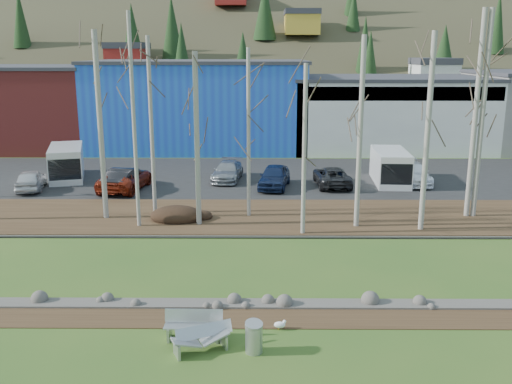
{
  "coord_description": "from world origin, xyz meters",
  "views": [
    {
      "loc": [
        -0.14,
        -16.48,
        9.23
      ],
      "look_at": [
        -0.35,
        10.52,
        2.5
      ],
      "focal_mm": 40.0,
      "sensor_mm": 36.0,
      "label": 1
    }
  ],
  "objects_px": {
    "bench_damaged": "(202,339)",
    "van_white": "(391,167)",
    "litter_bin": "(254,339)",
    "car_1": "(125,178)",
    "car_2": "(125,179)",
    "van_grey": "(66,163)",
    "bench_intact": "(194,325)",
    "car_3": "(228,171)",
    "car_4": "(274,177)",
    "seagull": "(280,324)",
    "car_0": "(31,180)",
    "car_6": "(412,173)",
    "car_5": "(332,176)"
  },
  "relations": [
    {
      "from": "bench_damaged",
      "to": "car_4",
      "type": "distance_m",
      "value": 21.67
    },
    {
      "from": "bench_damaged",
      "to": "car_1",
      "type": "bearing_deg",
      "value": 84.56
    },
    {
      "from": "bench_intact",
      "to": "litter_bin",
      "type": "bearing_deg",
      "value": -22.38
    },
    {
      "from": "litter_bin",
      "to": "car_6",
      "type": "relative_size",
      "value": 0.19
    },
    {
      "from": "car_4",
      "to": "car_6",
      "type": "relative_size",
      "value": 0.93
    },
    {
      "from": "car_5",
      "to": "van_white",
      "type": "height_order",
      "value": "van_white"
    },
    {
      "from": "bench_intact",
      "to": "car_4",
      "type": "distance_m",
      "value": 20.94
    },
    {
      "from": "car_3",
      "to": "van_grey",
      "type": "xyz_separation_m",
      "value": [
        -11.68,
        0.32,
        0.51
      ]
    },
    {
      "from": "car_6",
      "to": "car_2",
      "type": "bearing_deg",
      "value": -173.62
    },
    {
      "from": "bench_intact",
      "to": "car_3",
      "type": "distance_m",
      "value": 22.96
    },
    {
      "from": "car_2",
      "to": "van_grey",
      "type": "xyz_separation_m",
      "value": [
        -5.0,
        3.27,
        0.45
      ]
    },
    {
      "from": "seagull",
      "to": "bench_intact",
      "type": "bearing_deg",
      "value": -178.3
    },
    {
      "from": "car_0",
      "to": "car_2",
      "type": "height_order",
      "value": "car_2"
    },
    {
      "from": "car_4",
      "to": "van_white",
      "type": "distance_m",
      "value": 8.3
    },
    {
      "from": "car_6",
      "to": "van_white",
      "type": "relative_size",
      "value": 0.91
    },
    {
      "from": "bench_damaged",
      "to": "seagull",
      "type": "relative_size",
      "value": 4.07
    },
    {
      "from": "litter_bin",
      "to": "car_4",
      "type": "height_order",
      "value": "car_4"
    },
    {
      "from": "bench_damaged",
      "to": "van_white",
      "type": "distance_m",
      "value": 25.39
    },
    {
      "from": "seagull",
      "to": "car_0",
      "type": "height_order",
      "value": "car_0"
    },
    {
      "from": "litter_bin",
      "to": "car_5",
      "type": "distance_m",
      "value": 22.77
    },
    {
      "from": "litter_bin",
      "to": "car_3",
      "type": "bearing_deg",
      "value": 95.19
    },
    {
      "from": "car_0",
      "to": "seagull",
      "type": "bearing_deg",
      "value": 117.42
    },
    {
      "from": "bench_damaged",
      "to": "car_4",
      "type": "bearing_deg",
      "value": 58.13
    },
    {
      "from": "car_0",
      "to": "van_grey",
      "type": "distance_m",
      "value": 3.63
    },
    {
      "from": "van_white",
      "to": "bench_damaged",
      "type": "bearing_deg",
      "value": -112.35
    },
    {
      "from": "bench_intact",
      "to": "car_0",
      "type": "bearing_deg",
      "value": 124.63
    },
    {
      "from": "bench_intact",
      "to": "seagull",
      "type": "bearing_deg",
      "value": 13.6
    },
    {
      "from": "van_white",
      "to": "car_4",
      "type": "bearing_deg",
      "value": -167.05
    },
    {
      "from": "car_3",
      "to": "van_white",
      "type": "bearing_deg",
      "value": 1.98
    },
    {
      "from": "car_4",
      "to": "bench_intact",
      "type": "bearing_deg",
      "value": -88.77
    },
    {
      "from": "car_2",
      "to": "bench_intact",
      "type": "bearing_deg",
      "value": 116.76
    },
    {
      "from": "van_white",
      "to": "van_grey",
      "type": "height_order",
      "value": "van_grey"
    },
    {
      "from": "car_0",
      "to": "car_1",
      "type": "distance_m",
      "value": 6.33
    },
    {
      "from": "seagull",
      "to": "car_0",
      "type": "xyz_separation_m",
      "value": [
        -16.04,
        19.3,
        0.64
      ]
    },
    {
      "from": "bench_damaged",
      "to": "car_2",
      "type": "xyz_separation_m",
      "value": [
        -7.19,
        20.79,
        0.45
      ]
    },
    {
      "from": "bench_intact",
      "to": "car_3",
      "type": "height_order",
      "value": "car_3"
    },
    {
      "from": "bench_damaged",
      "to": "van_grey",
      "type": "distance_m",
      "value": 26.99
    },
    {
      "from": "car_1",
      "to": "car_3",
      "type": "height_order",
      "value": "car_1"
    },
    {
      "from": "litter_bin",
      "to": "car_6",
      "type": "distance_m",
      "value": 25.49
    },
    {
      "from": "car_4",
      "to": "seagull",
      "type": "bearing_deg",
      "value": -80.94
    },
    {
      "from": "car_4",
      "to": "van_grey",
      "type": "relative_size",
      "value": 0.78
    },
    {
      "from": "car_0",
      "to": "car_4",
      "type": "distance_m",
      "value": 16.32
    },
    {
      "from": "bench_intact",
      "to": "van_grey",
      "type": "relative_size",
      "value": 0.33
    },
    {
      "from": "bench_damaged",
      "to": "van_white",
      "type": "relative_size",
      "value": 0.36
    },
    {
      "from": "litter_bin",
      "to": "car_1",
      "type": "bearing_deg",
      "value": 112.91
    },
    {
      "from": "bench_damaged",
      "to": "seagull",
      "type": "height_order",
      "value": "bench_damaged"
    },
    {
      "from": "car_6",
      "to": "car_3",
      "type": "bearing_deg",
      "value": 176.68
    },
    {
      "from": "car_1",
      "to": "van_white",
      "type": "distance_m",
      "value": 18.28
    },
    {
      "from": "bench_intact",
      "to": "car_2",
      "type": "height_order",
      "value": "car_2"
    },
    {
      "from": "car_1",
      "to": "seagull",
      "type": "bearing_deg",
      "value": 126.62
    }
  ]
}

